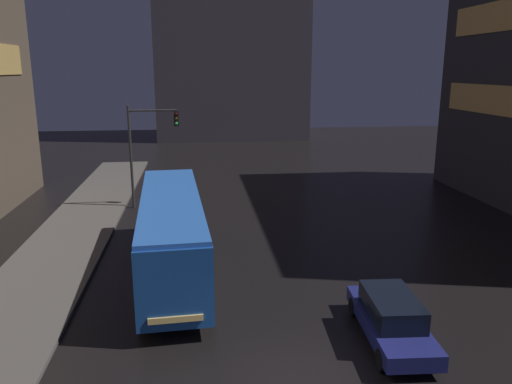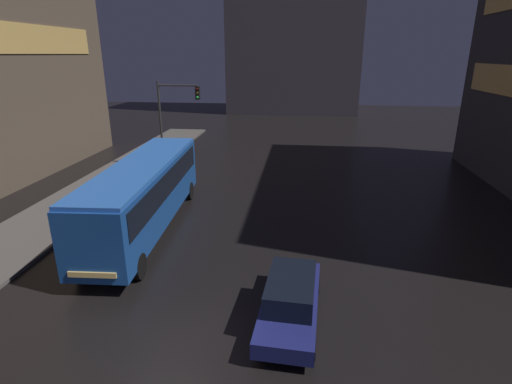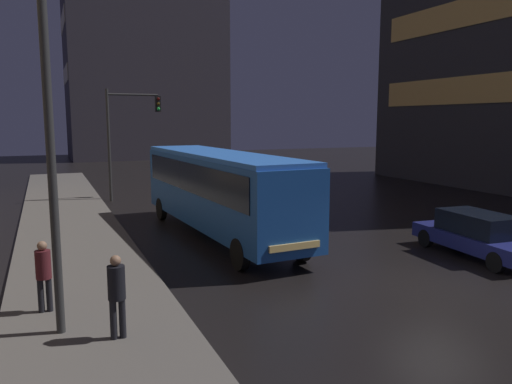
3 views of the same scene
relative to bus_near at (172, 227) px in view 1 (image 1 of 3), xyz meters
The scene contains 6 objects.
ground_plane 9.07m from the bus_near, 65.77° to the right, with size 120.00×120.00×0.00m, color black.
sidewalk_left 6.05m from the bus_near, 160.14° to the left, with size 4.00×48.00×0.15m.
building_far_backdrop 46.03m from the bus_near, 82.84° to the left, with size 18.07×12.00×25.65m.
bus_near is the anchor object (origin of this frame).
car_taxi 9.45m from the bus_near, 40.94° to the right, with size 1.99×4.77×1.50m.
traffic_light_main 11.01m from the bus_near, 99.78° to the left, with size 3.05×0.35×6.28m.
Camera 1 is at (-2.50, -11.79, 8.40)m, focal length 35.00 mm.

